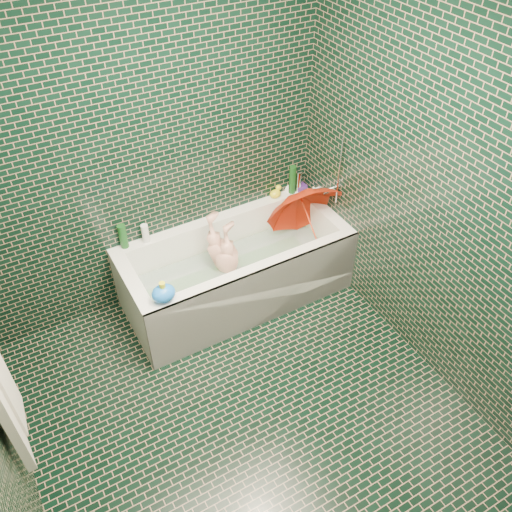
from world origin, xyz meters
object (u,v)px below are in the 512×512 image
child (227,266)px  rubber_duck (276,193)px  bath_toy (164,293)px  umbrella (310,223)px  bathtub (237,276)px

child → rubber_duck: 0.74m
child → rubber_duck: rubber_duck is taller
bath_toy → rubber_duck: bearing=8.9°
umbrella → bathtub: bearing=-166.1°
bathtub → umbrella: bearing=-7.2°
rubber_duck → bath_toy: bearing=-170.7°
child → bath_toy: (-0.61, -0.33, 0.31)m
bathtub → child: bearing=146.0°
rubber_duck → umbrella: bearing=-101.4°
bathtub → rubber_duck: size_ratio=13.45×
bath_toy → bathtub: bearing=4.5°
umbrella → bath_toy: size_ratio=3.14×
bathtub → bath_toy: bath_toy is taller
child → umbrella: bearing=67.2°
child → umbrella: 0.72m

